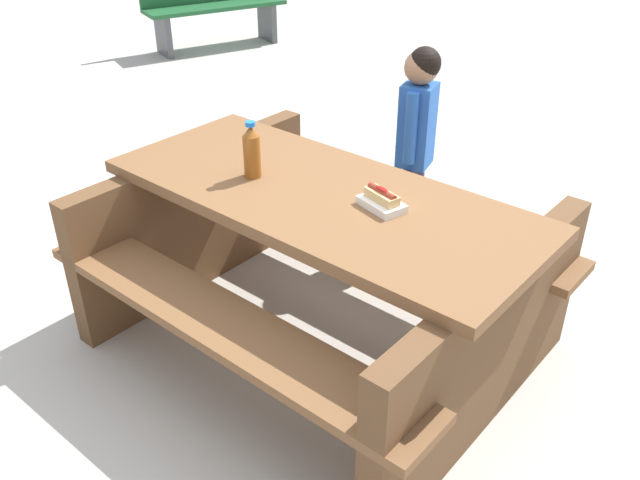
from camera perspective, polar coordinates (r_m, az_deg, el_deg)
The scene contains 6 objects.
ground_plane at distance 3.07m, azimuth 0.00°, elevation -8.44°, with size 30.00×30.00×0.00m, color #B7B2A8.
picnic_table at distance 2.81m, azimuth 0.00°, elevation -1.40°, with size 2.00×1.67×0.75m.
soda_bottle at distance 2.76m, azimuth -5.80°, elevation 7.46°, with size 0.07×0.07×0.24m.
hotdog_tray at distance 2.53m, azimuth 5.24°, elevation 3.36°, with size 0.21×0.17×0.08m.
child_in_coat at distance 3.45m, azimuth 8.27°, elevation 9.51°, with size 0.18×0.27×1.11m.
park_bench_near at distance 7.65m, azimuth -9.07°, elevation 19.19°, with size 1.06×1.51×0.85m.
Camera 1 is at (1.23, -2.04, 1.94)m, focal length 37.76 mm.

